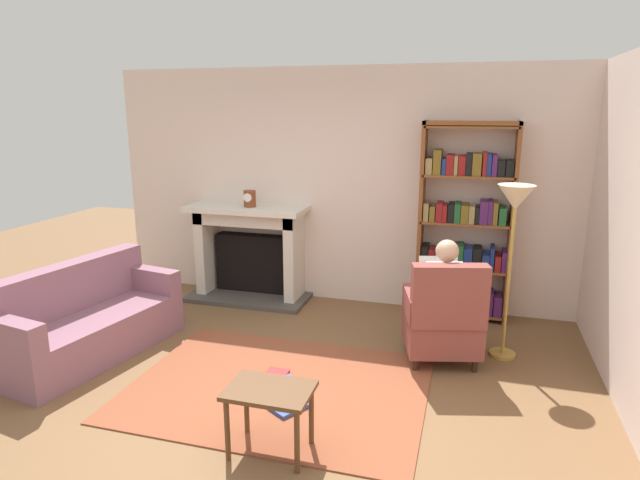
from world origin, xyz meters
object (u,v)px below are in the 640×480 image
Objects in this scene: side_table at (270,399)px; fireplace at (250,249)px; bookshelf at (465,226)px; armchair_reading at (444,318)px; mantel_clock at (250,199)px; sofa_floral at (87,322)px; floor_lamp at (515,213)px; seated_reader at (442,293)px.

fireplace is at bearing 115.37° from side_table.
bookshelf is at bearing 0.81° from fireplace.
armchair_reading is (2.35, -1.16, -0.17)m from fireplace.
mantel_clock is 0.11× the size of sofa_floral.
floor_lamp is (1.55, 1.95, 0.96)m from side_table.
armchair_reading is (-0.12, -1.19, -0.59)m from bookshelf.
mantel_clock reaches higher than sofa_floral.
floor_lamp is (3.72, 1.03, 1.03)m from sofa_floral.
sofa_floral is 4.00m from floor_lamp.
seated_reader reaches higher than armchair_reading.
side_table is 2.67m from floor_lamp.
bookshelf is 1.32× the size of floor_lamp.
seated_reader is 0.94m from floor_lamp.
bookshelf is 1.86× the size of seated_reader.
armchair_reading reaches higher than side_table.
mantel_clock is at bearing -176.79° from bookshelf.
seated_reader reaches higher than sofa_floral.
fireplace is at bearing 163.37° from floor_lamp.
bookshelf is 1.18× the size of sofa_floral.
sofa_floral reaches higher than side_table.
fireplace is at bearing 118.78° from mantel_clock.
mantel_clock reaches higher than side_table.
floor_lamp is at bearing -64.30° from sofa_floral.
mantel_clock is 2.53m from seated_reader.
fireplace reaches higher than sofa_floral.
sofa_floral is at bearing -116.37° from mantel_clock.
mantel_clock is 0.12× the size of floor_lamp.
sofa_floral is 1.13× the size of floor_lamp.
seated_reader is (-0.03, 0.11, 0.20)m from armchair_reading.
mantel_clock is 2.93m from floor_lamp.
bookshelf is 3.89m from sofa_floral.
armchair_reading is 0.61× the size of floor_lamp.
fireplace is 2.54m from seated_reader.
mantel_clock is at bearing -37.04° from seated_reader.
seated_reader is 0.71× the size of floor_lamp.
side_table is at bearing -64.63° from fireplace.
armchair_reading is at bearing -95.91° from bookshelf.
mantel_clock is 3.11m from side_table.
mantel_clock is 2.20m from sofa_floral.
mantel_clock is at bearing 115.24° from side_table.
seated_reader is 0.63× the size of sofa_floral.
seated_reader is (2.32, -1.05, 0.02)m from fireplace.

